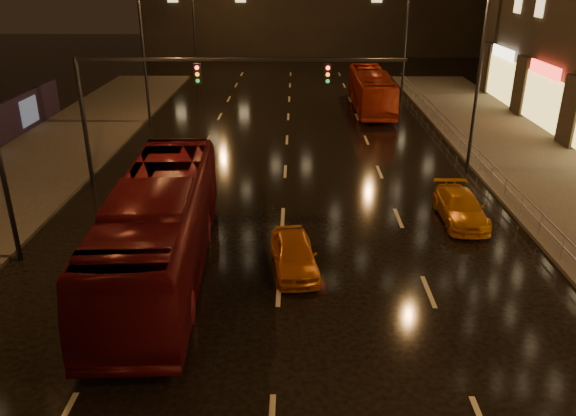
{
  "coord_description": "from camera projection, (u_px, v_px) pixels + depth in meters",
  "views": [
    {
      "loc": [
        0.53,
        -6.17,
        9.91
      ],
      "look_at": [
        0.29,
        11.18,
        2.5
      ],
      "focal_mm": 35.0,
      "sensor_mm": 36.0,
      "label": 1
    }
  ],
  "objects": [
    {
      "name": "traffic_signal",
      "position": [
        176.0,
        89.0,
        26.17
      ],
      "size": [
        15.31,
        0.32,
        6.2
      ],
      "color": "black",
      "rests_on": "ground"
    },
    {
      "name": "ground",
      "position": [
        285.0,
        185.0,
        27.96
      ],
      "size": [
        140.0,
        140.0,
        0.0
      ],
      "primitive_type": "plane",
      "color": "black",
      "rests_on": "ground"
    },
    {
      "name": "railing_right",
      "position": [
        506.0,
        183.0,
        25.64
      ],
      "size": [
        0.05,
        56.0,
        1.0
      ],
      "color": "#99999E",
      "rests_on": "sidewalk_right"
    },
    {
      "name": "taxi_far",
      "position": [
        461.0,
        207.0,
        23.76
      ],
      "size": [
        1.71,
        4.17,
        1.21
      ],
      "primitive_type": "imported",
      "rotation": [
        0.0,
        0.0,
        -0.0
      ],
      "color": "#C87412",
      "rests_on": "ground"
    },
    {
      "name": "taxi_near",
      "position": [
        294.0,
        254.0,
        19.82
      ],
      "size": [
        1.95,
        3.89,
        1.27
      ],
      "primitive_type": "imported",
      "rotation": [
        0.0,
        0.0,
        0.12
      ],
      "color": "#BF5D11",
      "rests_on": "ground"
    },
    {
      "name": "bus_red",
      "position": [
        160.0,
        227.0,
        19.33
      ],
      "size": [
        3.61,
        12.51,
        3.44
      ],
      "primitive_type": "imported",
      "rotation": [
        0.0,
        0.0,
        0.06
      ],
      "color": "#4F0B0F",
      "rests_on": "ground"
    },
    {
      "name": "bus_curb",
      "position": [
        371.0,
        90.0,
        42.34
      ],
      "size": [
        2.49,
        10.5,
        2.92
      ],
      "primitive_type": "imported",
      "rotation": [
        0.0,
        0.0,
        0.0
      ],
      "color": "#9C230F",
      "rests_on": "ground"
    }
  ]
}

